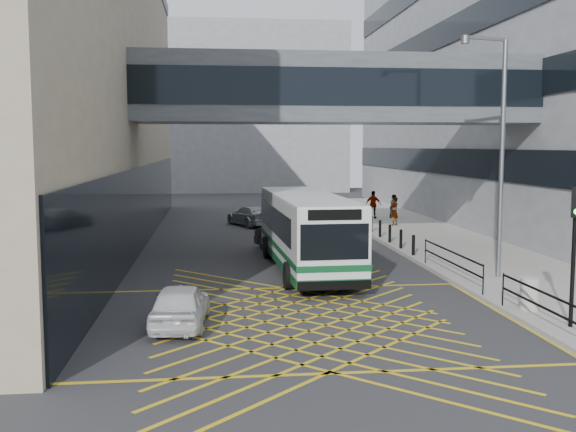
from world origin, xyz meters
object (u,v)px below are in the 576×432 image
object	(u,v)px
street_lamp	(498,143)
pedestrian_b	(394,206)
car_dark	(287,237)
car_silver	(251,215)
litter_bin	(530,294)
pedestrian_c	(373,205)
pedestrian_a	(394,211)
traffic_light	(575,237)
bus	(306,230)
car_white	(180,304)

from	to	relation	value
street_lamp	pedestrian_b	distance (m)	20.99
car_dark	pedestrian_b	world-z (taller)	pedestrian_b
car_silver	litter_bin	distance (m)	24.27
car_dark	pedestrian_c	size ratio (longest dim) A/B	2.58
pedestrian_a	pedestrian_b	bearing A→B (deg)	-144.74
traffic_light	pedestrian_b	world-z (taller)	traffic_light
litter_bin	street_lamp	bearing A→B (deg)	78.41
bus	litter_bin	world-z (taller)	bus
car_white	pedestrian_b	distance (m)	28.63
bus	pedestrian_a	distance (m)	15.01
bus	traffic_light	bearing A→B (deg)	-62.04
bus	traffic_light	distance (m)	11.59
bus	litter_bin	size ratio (longest dim) A/B	11.43
car_silver	pedestrian_a	xyz separation A→B (m)	(8.62, -2.13, 0.36)
bus	car_silver	bearing A→B (deg)	93.20
street_lamp	pedestrian_b	size ratio (longest dim) A/B	5.54
pedestrian_a	litter_bin	bearing A→B (deg)	46.01
pedestrian_b	pedestrian_a	bearing A→B (deg)	-146.00
car_dark	car_silver	world-z (taller)	car_dark
traffic_light	car_white	bearing A→B (deg)	-166.79
traffic_light	pedestrian_c	bearing A→B (deg)	110.96
car_white	pedestrian_a	world-z (taller)	pedestrian_a
car_white	pedestrian_b	size ratio (longest dim) A/B	2.50
street_lamp	traffic_light	bearing A→B (deg)	-111.12
bus	car_silver	size ratio (longest dim) A/B	2.57
bus	car_white	distance (m)	9.42
litter_bin	pedestrian_c	world-z (taller)	pedestrian_c
car_silver	litter_bin	world-z (taller)	car_silver
car_dark	pedestrian_b	bearing A→B (deg)	-143.02
street_lamp	car_white	bearing A→B (deg)	-170.35
bus	street_lamp	world-z (taller)	street_lamp
car_white	traffic_light	world-z (taller)	traffic_light
traffic_light	pedestrian_a	size ratio (longest dim) A/B	2.18
pedestrian_a	bus	bearing A→B (deg)	21.65
car_silver	traffic_light	xyz separation A→B (m)	(7.12, -25.27, 1.94)
litter_bin	pedestrian_a	bearing A→B (deg)	85.44
traffic_light	pedestrian_b	distance (m)	27.53
car_silver	street_lamp	distance (m)	20.53
pedestrian_a	car_white	bearing A→B (deg)	21.41
car_silver	car_dark	bearing A→B (deg)	73.68
bus	car_dark	bearing A→B (deg)	91.39
car_white	pedestrian_b	world-z (taller)	pedestrian_b
litter_bin	pedestrian_a	xyz separation A→B (m)	(1.69, 21.13, 0.38)
pedestrian_c	litter_bin	bearing A→B (deg)	117.26
pedestrian_a	pedestrian_c	distance (m)	4.00
bus	pedestrian_b	distance (m)	19.28
car_white	street_lamp	distance (m)	13.03
car_dark	bus	bearing A→B (deg)	74.25
car_silver	street_lamp	bearing A→B (deg)	91.11
car_dark	pedestrian_a	size ratio (longest dim) A/B	2.75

